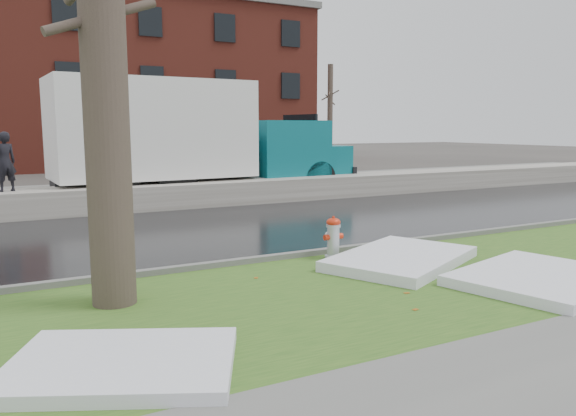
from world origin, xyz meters
name	(u,v)px	position (x,y,z in m)	size (l,w,h in m)	color
ground	(281,277)	(0.00, 0.00, 0.00)	(120.00, 120.00, 0.00)	#47423D
verge	(321,296)	(0.00, -1.25, 0.02)	(60.00, 4.50, 0.04)	#2A4F1A
sidewalk	(545,410)	(0.00, -5.00, 0.03)	(60.00, 3.00, 0.05)	slate
road	(194,232)	(0.00, 4.50, 0.01)	(60.00, 7.00, 0.03)	black
parking_lot	(120,194)	(0.00, 13.00, 0.01)	(60.00, 9.00, 0.03)	slate
curb	(256,260)	(0.00, 1.00, 0.07)	(60.00, 0.15, 0.14)	slate
snowbank	(149,197)	(0.00, 8.70, 0.38)	(60.00, 1.60, 0.75)	#B1ACA2
brick_building	(94,86)	(2.00, 30.00, 5.00)	(26.00, 12.00, 10.00)	maroon
bg_tree_right	(330,113)	(16.00, 24.00, 3.33)	(1.40, 1.62, 6.50)	brown
fire_hydrant	(333,236)	(1.39, 0.61, 0.46)	(0.38, 0.32, 0.79)	#AEB2B6
tree	(102,23)	(-2.72, -0.23, 3.79)	(1.53, 1.79, 7.45)	brown
box_truck	(190,138)	(1.75, 9.99, 2.08)	(11.83, 3.20, 3.93)	black
worker	(5,162)	(-3.79, 8.59, 1.54)	(0.58, 0.38, 1.58)	black
snow_patch_near	(539,278)	(3.35, -2.30, 0.12)	(2.60, 2.00, 0.16)	silver
snow_patch_far	(122,364)	(-3.08, -2.50, 0.11)	(2.20, 1.60, 0.14)	silver
snow_patch_side	(401,259)	(2.25, -0.30, 0.13)	(2.80, 1.80, 0.18)	silver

